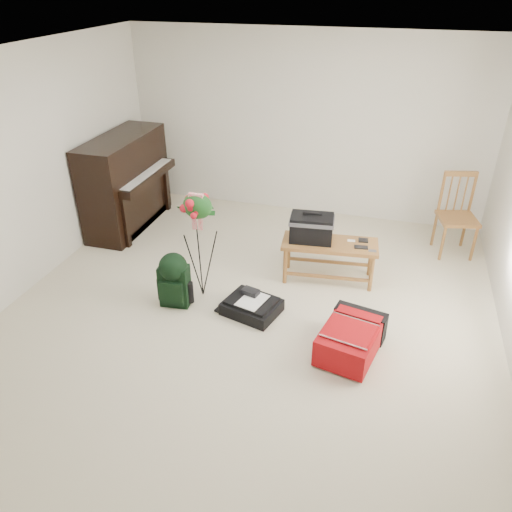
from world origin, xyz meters
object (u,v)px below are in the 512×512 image
(dining_chair, at_px, (458,216))
(green_backpack, at_px, (174,277))
(flower_stand, at_px, (200,246))
(piano, at_px, (127,184))
(bench, at_px, (318,232))
(red_suitcase, at_px, (351,335))
(black_duffel, at_px, (252,306))

(dining_chair, distance_m, green_backpack, 3.53)
(dining_chair, distance_m, flower_stand, 3.21)
(piano, relative_size, bench, 1.36)
(bench, bearing_deg, flower_stand, -153.53)
(green_backpack, bearing_deg, red_suitcase, -12.39)
(piano, xyz_separation_m, flower_stand, (1.60, -1.35, 0.00))
(dining_chair, bearing_deg, flower_stand, -159.92)
(piano, height_order, red_suitcase, piano)
(piano, bearing_deg, red_suitcase, -29.08)
(bench, distance_m, flower_stand, 1.33)
(red_suitcase, relative_size, flower_stand, 0.65)
(red_suitcase, height_order, black_duffel, red_suitcase)
(flower_stand, bearing_deg, green_backpack, -130.98)
(black_duffel, bearing_deg, flower_stand, 179.42)
(red_suitcase, bearing_deg, piano, 163.01)
(dining_chair, relative_size, flower_stand, 0.82)
(piano, bearing_deg, green_backpack, -48.97)
(red_suitcase, bearing_deg, flower_stand, 176.42)
(black_duffel, distance_m, flower_stand, 0.82)
(red_suitcase, distance_m, black_duffel, 1.10)
(green_backpack, bearing_deg, flower_stand, 44.32)
(piano, relative_size, red_suitcase, 1.88)
(dining_chair, relative_size, green_backpack, 1.66)
(green_backpack, bearing_deg, piano, 125.27)
(flower_stand, bearing_deg, red_suitcase, -16.73)
(piano, bearing_deg, bench, -13.10)
(black_duffel, bearing_deg, bench, 75.47)
(dining_chair, height_order, black_duffel, dining_chair)
(red_suitcase, distance_m, flower_stand, 1.79)
(piano, distance_m, green_backpack, 2.14)
(dining_chair, relative_size, black_duffel, 1.59)
(bench, bearing_deg, red_suitcase, -71.32)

